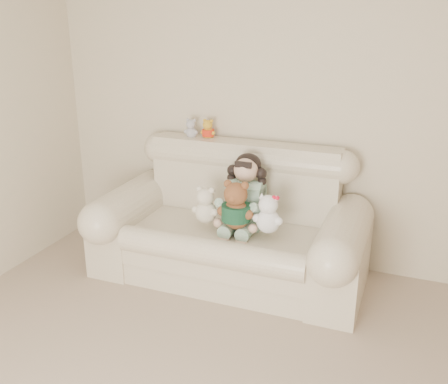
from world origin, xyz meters
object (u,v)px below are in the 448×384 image
brown_teddy (236,200)px  white_cat (268,210)px  cream_teddy (206,201)px  seated_child (246,191)px  sofa (229,217)px

brown_teddy → white_cat: (0.24, 0.01, -0.04)m
white_cat → cream_teddy: (-0.49, 0.01, -0.01)m
seated_child → brown_teddy: size_ratio=1.37×
sofa → seated_child: bearing=35.7°
sofa → seated_child: 0.24m
seated_child → brown_teddy: (0.00, -0.23, 0.00)m
sofa → cream_teddy: bearing=-135.7°
cream_teddy → seated_child: bearing=17.0°
brown_teddy → white_cat: size_ratio=1.24×
sofa → cream_teddy: size_ratio=6.27×
seated_child → brown_teddy: 0.23m
brown_teddy → seated_child: bearing=111.8°
brown_teddy → white_cat: 0.25m
brown_teddy → cream_teddy: size_ratio=1.29×
sofa → cream_teddy: 0.24m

